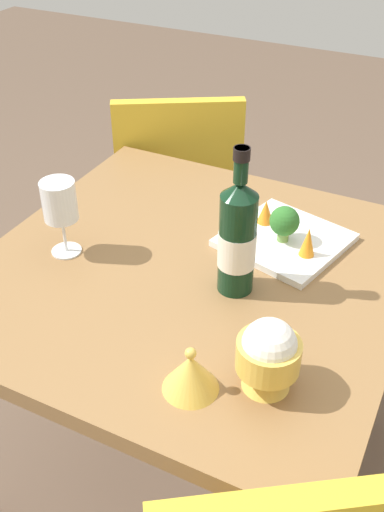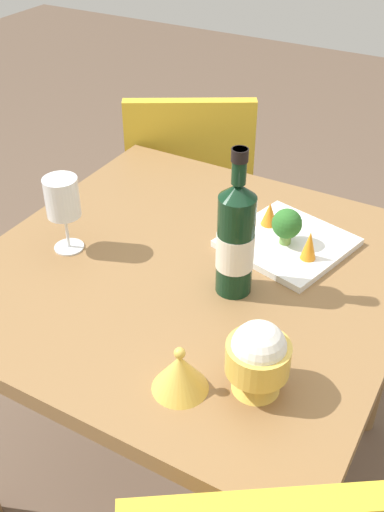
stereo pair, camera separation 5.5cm
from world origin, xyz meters
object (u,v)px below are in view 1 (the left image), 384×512
broccoli_floret (284,222)px  carrot_garnish_right (308,242)px  serving_plate (285,240)px  carrot_garnish_left (266,212)px  rice_bowl_lid (191,372)px  rice_bowl (268,354)px  chair_near_window (178,183)px  wine_glass (59,203)px  wine_bottle (237,238)px

broccoli_floret → carrot_garnish_right: size_ratio=1.24×
serving_plate → carrot_garnish_left: bearing=148.4°
serving_plate → carrot_garnish_left: size_ratio=5.26×
broccoli_floret → rice_bowl_lid: bearing=-89.6°
rice_bowl_lid → carrot_garnish_right: 0.45m
rice_bowl_lid → serving_plate: rice_bowl_lid is taller
carrot_garnish_left → carrot_garnish_right: 0.16m
rice_bowl → broccoli_floret: (-0.12, 0.41, -0.01)m
chair_near_window → rice_bowl: rice_bowl is taller
carrot_garnish_left → carrot_garnish_right: carrot_garnish_right is taller
serving_plate → carrot_garnish_right: bearing=-34.7°
broccoli_floret → carrot_garnish_right: 0.07m
chair_near_window → broccoli_floret: bearing=-72.3°
rice_bowl_lid → serving_plate: bearing=90.3°
serving_plate → carrot_garnish_left: 0.08m
rice_bowl_lid → carrot_garnish_right: bearing=82.0°
chair_near_window → wine_glass: wine_glass is taller
wine_glass → rice_bowl_lid: wine_glass is taller
serving_plate → carrot_garnish_right: 0.09m
wine_glass → serving_plate: wine_glass is taller
carrot_garnish_right → rice_bowl: bearing=-82.5°
rice_bowl → carrot_garnish_right: rice_bowl is taller
rice_bowl → carrot_garnish_right: size_ratio=2.05×
rice_bowl → carrot_garnish_right: 0.39m
broccoli_floret → carrot_garnish_left: size_ratio=1.48×
chair_near_window → rice_bowl_lid: size_ratio=8.50×
serving_plate → chair_near_window: bearing=138.8°
rice_bowl_lid → chair_near_window: bearing=118.8°
rice_bowl → carrot_garnish_right: bearing=97.5°
wine_bottle → serving_plate: bearing=79.3°
carrot_garnish_left → carrot_garnish_right: (0.13, -0.08, 0.01)m
rice_bowl → chair_near_window: bearing=125.7°
serving_plate → wine_glass: bearing=-149.6°
serving_plate → carrot_garnish_right: carrot_garnish_right is taller
wine_bottle → wine_glass: (-0.39, -0.05, 0.00)m
wine_glass → carrot_garnish_right: (0.50, 0.21, -0.08)m
serving_plate → broccoli_floret: size_ratio=3.55×
chair_near_window → wine_bottle: (0.48, -0.65, 0.32)m
broccoli_floret → carrot_garnish_left: broccoli_floret is taller
wine_glass → rice_bowl: size_ratio=1.26×
rice_bowl_lid → carrot_garnish_left: bearing=97.2°
rice_bowl → broccoli_floret: bearing=105.7°
wine_glass → carrot_garnish_left: wine_glass is taller
chair_near_window → carrot_garnish_right: (0.58, -0.50, 0.24)m
rice_bowl_lid → broccoli_floret: bearing=90.4°
wine_glass → rice_bowl: (0.55, -0.17, -0.05)m
serving_plate → carrot_garnish_left: (-0.07, 0.04, 0.04)m
chair_near_window → rice_bowl_lid: chair_near_window is taller
wine_glass → broccoli_floret: 0.50m
chair_near_window → wine_bottle: wine_bottle is taller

